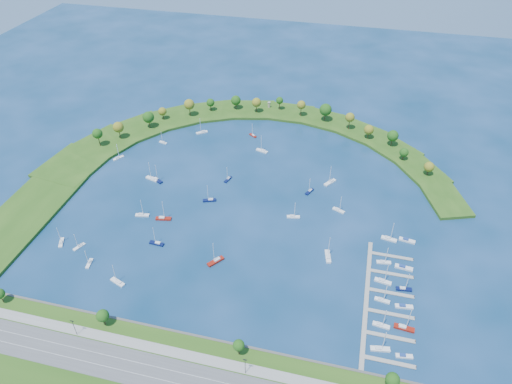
% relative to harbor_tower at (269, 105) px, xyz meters
% --- Properties ---
extents(ground, '(700.00, 700.00, 0.00)m').
position_rel_harbor_tower_xyz_m(ground, '(12.66, -121.47, -4.44)').
color(ground, '#082C48').
rests_on(ground, ground).
extents(south_shoreline, '(420.00, 43.10, 11.60)m').
position_rel_harbor_tower_xyz_m(south_shoreline, '(12.69, -244.35, -3.44)').
color(south_shoreline, '#254B14').
rests_on(south_shoreline, ground).
extents(breakwater, '(286.74, 247.64, 2.00)m').
position_rel_harbor_tower_xyz_m(breakwater, '(-33.66, -72.76, -3.45)').
color(breakwater, '#254B14').
rests_on(breakwater, ground).
extents(breakwater_trees, '(237.81, 92.63, 14.69)m').
position_rel_harbor_tower_xyz_m(breakwater_trees, '(-0.77, -34.50, 6.36)').
color(breakwater_trees, '#382314').
rests_on(breakwater_trees, breakwater).
extents(harbor_tower, '(2.60, 2.60, 4.77)m').
position_rel_harbor_tower_xyz_m(harbor_tower, '(0.00, 0.00, 0.00)').
color(harbor_tower, gray).
rests_on(harbor_tower, breakwater).
extents(dock_system, '(24.28, 82.00, 1.60)m').
position_rel_harbor_tower_xyz_m(dock_system, '(97.96, -182.47, -4.09)').
color(dock_system, gray).
rests_on(dock_system, ground).
extents(moored_boat_0, '(7.96, 5.02, 11.37)m').
position_rel_harbor_tower_xyz_m(moored_boat_0, '(70.11, -117.66, -3.55)').
color(moored_boat_0, white).
rests_on(moored_boat_0, ground).
extents(moored_boat_1, '(9.65, 4.37, 13.70)m').
position_rel_harbor_tower_xyz_m(moored_boat_1, '(-31.14, -150.71, -3.48)').
color(moored_boat_1, maroon).
rests_on(moored_boat_1, ground).
extents(moored_boat_2, '(9.56, 4.95, 13.54)m').
position_rel_harbor_tower_xyz_m(moored_boat_2, '(-54.16, -115.04, -3.49)').
color(moored_boat_2, white).
rests_on(moored_boat_2, ground).
extents(moored_boat_3, '(9.08, 5.41, 12.90)m').
position_rel_harbor_tower_xyz_m(moored_boat_3, '(-34.41, -202.69, -3.51)').
color(moored_boat_3, white).
rests_on(moored_boat_3, ground).
extents(moored_boat_4, '(8.64, 3.91, 12.27)m').
position_rel_harbor_tower_xyz_m(moored_boat_4, '(-44.83, -150.81, -3.53)').
color(moored_boat_4, white).
rests_on(moored_boat_4, ground).
extents(moored_boat_5, '(9.12, 6.34, 13.18)m').
position_rel_harbor_tower_xyz_m(moored_boat_5, '(-50.47, -115.59, -3.50)').
color(moored_boat_5, '#09123E').
rests_on(moored_boat_5, ground).
extents(moored_boat_6, '(6.78, 5.57, 10.18)m').
position_rel_harbor_tower_xyz_m(moored_boat_6, '(-2.50, -44.63, -3.58)').
color(moored_boat_6, maroon).
rests_on(moored_boat_6, ground).
extents(moored_boat_7, '(4.80, 7.32, 10.49)m').
position_rel_harbor_tower_xyz_m(moored_boat_7, '(-67.52, -184.19, -3.57)').
color(moored_boat_7, white).
rests_on(moored_boat_7, ground).
extents(moored_boat_8, '(6.23, 7.94, 11.77)m').
position_rel_harbor_tower_xyz_m(moored_boat_8, '(-87.79, -97.57, -3.54)').
color(moored_boat_8, white).
rests_on(moored_boat_8, ground).
extents(moored_boat_9, '(4.72, 9.85, 13.96)m').
position_rel_harbor_tower_xyz_m(moored_boat_9, '(68.53, -158.47, -3.47)').
color(moored_boat_9, white).
rests_on(moored_boat_9, ground).
extents(moored_boat_10, '(9.21, 5.05, 13.05)m').
position_rel_harbor_tower_xyz_m(moored_boat_10, '(9.30, -64.05, -3.50)').
color(moored_boat_10, white).
rests_on(moored_boat_10, ground).
extents(moored_boat_11, '(8.52, 2.86, 12.34)m').
position_rel_harbor_tower_xyz_m(moored_boat_11, '(-26.41, -171.34, -3.52)').
color(moored_boat_11, '#09123E').
rests_on(moored_boat_11, ground).
extents(moored_boat_12, '(6.79, 3.54, 9.62)m').
position_rel_harbor_tower_xyz_m(moored_boat_12, '(-65.16, -70.45, -3.59)').
color(moored_boat_12, white).
rests_on(moored_boat_12, ground).
extents(moored_boat_13, '(3.12, 7.30, 10.40)m').
position_rel_harbor_tower_xyz_m(moored_boat_13, '(-55.52, -194.22, -3.58)').
color(moored_boat_13, white).
rests_on(moored_boat_13, ground).
extents(moored_boat_14, '(8.60, 7.24, 13.01)m').
position_rel_harbor_tower_xyz_m(moored_boat_14, '(-41.73, -49.77, -3.50)').
color(moored_boat_14, white).
rests_on(moored_boat_14, ground).
extents(moored_boat_15, '(8.65, 5.01, 12.28)m').
position_rel_harbor_tower_xyz_m(moored_boat_15, '(-9.77, -127.38, -3.53)').
color(moored_boat_15, '#09123E').
rests_on(moored_boat_15, ground).
extents(moored_boat_16, '(7.66, 9.29, 13.97)m').
position_rel_harbor_tower_xyz_m(moored_boat_16, '(61.74, -90.54, -3.47)').
color(moored_boat_16, white).
rests_on(moored_boat_16, ground).
extents(moored_boat_17, '(5.15, 7.78, 11.16)m').
position_rel_harbor_tower_xyz_m(moored_boat_17, '(50.02, -103.34, -3.56)').
color(moored_boat_17, '#09123E').
rests_on(moored_boat_17, ground).
extents(moored_boat_18, '(8.13, 9.49, 14.45)m').
position_rel_harbor_tower_xyz_m(moored_boat_18, '(10.08, -176.52, -3.45)').
color(moored_boat_18, maroon).
rests_on(moored_boat_18, ground).
extents(moored_boat_19, '(8.09, 3.66, 11.48)m').
position_rel_harbor_tower_xyz_m(moored_boat_19, '(44.20, -130.28, -3.55)').
color(moored_boat_19, white).
rests_on(moored_boat_19, ground).
extents(moored_boat_20, '(3.91, 7.67, 10.86)m').
position_rel_harbor_tower_xyz_m(moored_boat_20, '(-4.85, -103.26, -3.56)').
color(moored_boat_20, '#09123E').
rests_on(moored_boat_20, ground).
extents(moored_boat_21, '(4.97, 7.80, 11.14)m').
position_rel_harbor_tower_xyz_m(moored_boat_21, '(-79.09, -183.68, -3.56)').
color(moored_boat_21, white).
rests_on(moored_boat_21, ground).
extents(docked_boat_0, '(9.07, 3.80, 12.93)m').
position_rel_harbor_tower_xyz_m(docked_boat_0, '(98.17, -210.06, -3.51)').
color(docked_boat_0, white).
rests_on(docked_boat_0, ground).
extents(docked_boat_1, '(7.76, 3.19, 1.54)m').
position_rel_harbor_tower_xyz_m(docked_boat_1, '(108.65, -211.11, -3.87)').
color(docked_boat_1, white).
rests_on(docked_boat_1, ground).
extents(docked_boat_2, '(8.23, 3.24, 11.77)m').
position_rel_harbor_tower_xyz_m(docked_boat_2, '(98.19, -197.02, -3.54)').
color(docked_boat_2, white).
rests_on(docked_boat_2, ground).
extents(docked_boat_3, '(9.68, 3.51, 13.93)m').
position_rel_harbor_tower_xyz_m(docked_boat_3, '(108.66, -195.98, -3.47)').
color(docked_boat_3, maroon).
rests_on(docked_boat_3, ground).
extents(docked_boat_4, '(7.77, 3.19, 11.08)m').
position_rel_harbor_tower_xyz_m(docked_boat_4, '(98.19, -181.78, -3.56)').
color(docked_boat_4, white).
rests_on(docked_boat_4, ground).
extents(docked_boat_5, '(8.87, 3.45, 1.76)m').
position_rel_harbor_tower_xyz_m(docked_boat_5, '(108.64, -183.20, -3.79)').
color(docked_boat_5, white).
rests_on(docked_boat_5, ground).
extents(docked_boat_6, '(8.95, 3.87, 12.74)m').
position_rel_harbor_tower_xyz_m(docked_boat_6, '(98.17, -169.27, -3.51)').
color(docked_boat_6, white).
rests_on(docked_boat_6, ground).
extents(docked_boat_7, '(8.15, 3.18, 11.67)m').
position_rel_harbor_tower_xyz_m(docked_boat_7, '(108.69, -171.87, -3.54)').
color(docked_boat_7, '#09123E').
rests_on(docked_boat_7, ground).
extents(docked_boat_8, '(7.96, 3.23, 11.36)m').
position_rel_harbor_tower_xyz_m(docked_boat_8, '(98.19, -155.42, -3.55)').
color(docked_boat_8, white).
rests_on(docked_boat_8, ground).
extents(docked_boat_9, '(9.59, 3.64, 1.91)m').
position_rel_harbor_tower_xyz_m(docked_boat_9, '(108.63, -156.85, -3.74)').
color(docked_boat_9, white).
rests_on(docked_boat_9, ground).
extents(docked_boat_10, '(9.05, 3.91, 12.87)m').
position_rel_harbor_tower_xyz_m(docked_boat_10, '(100.57, -136.25, -3.51)').
color(docked_boat_10, white).
rests_on(docked_boat_10, ground).
extents(docked_boat_11, '(9.25, 3.90, 1.83)m').
position_rel_harbor_tower_xyz_m(docked_boat_11, '(110.53, -134.99, -3.77)').
color(docked_boat_11, white).
rests_on(docked_boat_11, ground).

